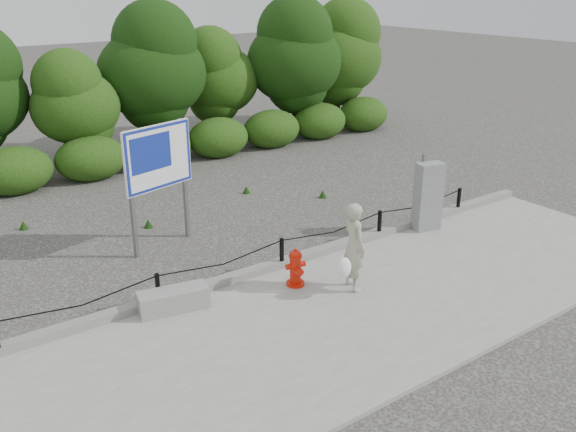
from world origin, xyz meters
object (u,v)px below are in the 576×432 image
(concrete_block, at_px, (173,300))
(fire_hydrant, at_px, (296,268))
(utility_cabinet, at_px, (428,197))
(advertising_sign, at_px, (158,163))
(pedestrian, at_px, (353,248))

(concrete_block, bearing_deg, fire_hydrant, -11.96)
(fire_hydrant, distance_m, utility_cabinet, 3.90)
(concrete_block, relative_size, advertising_sign, 0.44)
(pedestrian, relative_size, concrete_block, 1.40)
(concrete_block, relative_size, utility_cabinet, 0.70)
(concrete_block, bearing_deg, pedestrian, -21.38)
(fire_hydrant, distance_m, advertising_sign, 3.54)
(utility_cabinet, relative_size, advertising_sign, 0.64)
(concrete_block, xyz_separation_m, advertising_sign, (1.01, 2.58, 1.55))
(advertising_sign, bearing_deg, fire_hydrant, -84.55)
(pedestrian, distance_m, concrete_block, 3.16)
(concrete_block, bearing_deg, advertising_sign, 68.66)
(pedestrian, bearing_deg, concrete_block, 80.70)
(pedestrian, distance_m, advertising_sign, 4.27)
(fire_hydrant, height_order, utility_cabinet, utility_cabinet)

